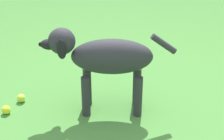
% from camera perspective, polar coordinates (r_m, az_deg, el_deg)
% --- Properties ---
extents(ground, '(14.00, 14.00, 0.00)m').
position_cam_1_polar(ground, '(2.65, 1.40, -5.72)').
color(ground, '#478438').
extents(dog, '(0.72, 0.71, 0.65)m').
position_cam_1_polar(dog, '(2.38, -1.36, 2.06)').
color(dog, '#2D2D33').
rests_on(dog, ground).
extents(tennis_ball_0, '(0.07, 0.07, 0.07)m').
position_cam_1_polar(tennis_ball_0, '(2.76, -15.14, -4.63)').
color(tennis_ball_0, '#C6DE3F').
rests_on(tennis_ball_0, ground).
extents(tennis_ball_2, '(0.07, 0.07, 0.07)m').
position_cam_1_polar(tennis_ball_2, '(2.64, -17.49, -6.45)').
color(tennis_ball_2, yellow).
rests_on(tennis_ball_2, ground).
extents(water_bowl, '(0.22, 0.22, 0.06)m').
position_cam_1_polar(water_bowl, '(3.34, 1.50, 1.96)').
color(water_bowl, orange).
rests_on(water_bowl, ground).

